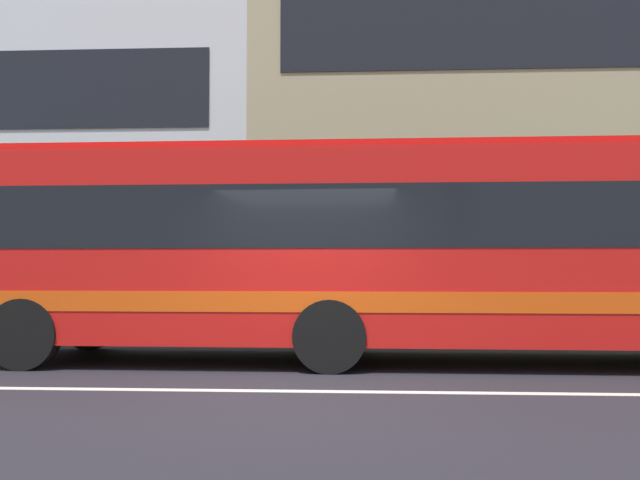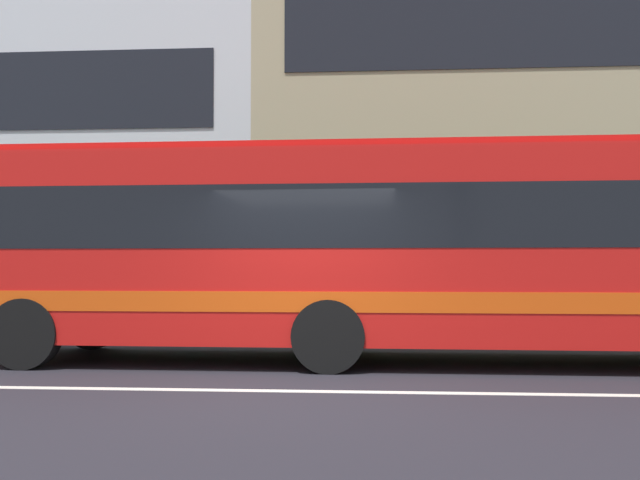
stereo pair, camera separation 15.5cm
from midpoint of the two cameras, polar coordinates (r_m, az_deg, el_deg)
The scene contains 5 objects.
ground_plane at distance 8.12m, azimuth -1.76°, elevation -12.51°, with size 160.00×160.00×0.00m, color #25232B.
lane_centre_line at distance 8.12m, azimuth -1.76°, elevation -12.48°, with size 60.00×0.16×0.01m, color silver.
hedge_row_far at distance 14.46m, azimuth -2.36°, elevation -6.41°, with size 21.54×1.10×0.76m, color #33732F.
apartment_block_right at distance 24.13m, azimuth 24.30°, elevation 10.88°, with size 22.46×8.71×13.62m.
transit_bus at distance 10.47m, azimuth 5.71°, elevation -0.40°, with size 12.15×2.76×3.22m.
Camera 2 is at (0.87, -7.94, 1.47)m, focal length 38.34 mm.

